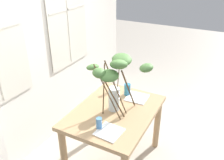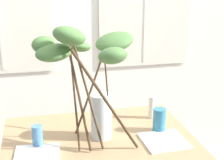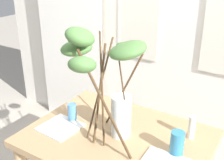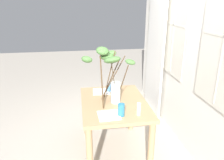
# 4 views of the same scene
# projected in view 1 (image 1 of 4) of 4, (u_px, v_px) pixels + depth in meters

# --- Properties ---
(back_wall_with_windows) EXTENTS (4.16, 0.14, 3.00)m
(back_wall_with_windows) POSITION_uv_depth(u_px,v_px,m) (32.00, 34.00, 2.85)
(back_wall_with_windows) COLOR silver
(back_wall_with_windows) RESTS_ON ground
(dining_table) EXTENTS (1.14, 0.85, 0.77)m
(dining_table) POSITION_uv_depth(u_px,v_px,m) (115.00, 120.00, 2.79)
(dining_table) COLOR tan
(dining_table) RESTS_ON ground
(vase_with_branches) EXTENTS (0.60, 0.73, 0.73)m
(vase_with_branches) POSITION_uv_depth(u_px,v_px,m) (115.00, 78.00, 2.46)
(vase_with_branches) COLOR silver
(vase_with_branches) RESTS_ON dining_table
(drinking_glass_blue_left) EXTENTS (0.06, 0.06, 0.12)m
(drinking_glass_blue_left) POSITION_uv_depth(u_px,v_px,m) (99.00, 123.00, 2.41)
(drinking_glass_blue_left) COLOR #4C84BC
(drinking_glass_blue_left) RESTS_ON dining_table
(drinking_glass_blue_right) EXTENTS (0.08, 0.08, 0.15)m
(drinking_glass_blue_right) POSITION_uv_depth(u_px,v_px,m) (127.00, 89.00, 3.01)
(drinking_glass_blue_right) COLOR teal
(drinking_glass_blue_right) RESTS_ON dining_table
(plate_square_left) EXTENTS (0.26, 0.26, 0.01)m
(plate_square_left) POSITION_uv_depth(u_px,v_px,m) (109.00, 132.00, 2.38)
(plate_square_left) COLOR white
(plate_square_left) RESTS_ON dining_table
(plate_square_right) EXTENTS (0.26, 0.26, 0.01)m
(plate_square_right) POSITION_uv_depth(u_px,v_px,m) (137.00, 98.00, 2.97)
(plate_square_right) COLOR white
(plate_square_right) RESTS_ON dining_table
(pillar_candle) EXTENTS (0.04, 0.04, 0.17)m
(pillar_candle) POSITION_uv_depth(u_px,v_px,m) (114.00, 85.00, 3.11)
(pillar_candle) COLOR silver
(pillar_candle) RESTS_ON dining_table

